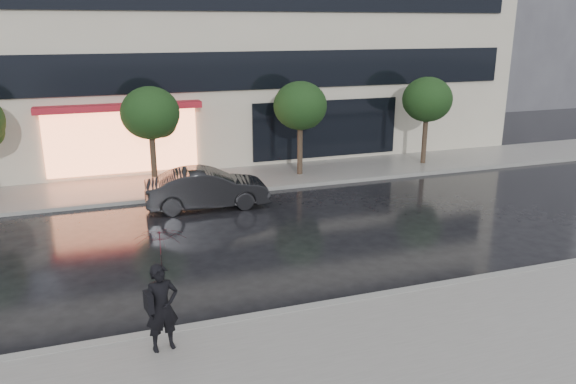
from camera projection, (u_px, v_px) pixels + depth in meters
name	position (u px, v px, depth m)	size (l,w,h in m)	color
ground	(327.00, 287.00, 13.76)	(120.00, 120.00, 0.00)	black
sidewalk_near	(393.00, 356.00, 10.80)	(60.00, 4.50, 0.12)	slate
sidewalk_far	(229.00, 180.00, 23.02)	(60.00, 3.50, 0.12)	slate
curb_near	(344.00, 303.00, 12.83)	(60.00, 0.25, 0.14)	gray
curb_far	(240.00, 191.00, 21.43)	(60.00, 0.25, 0.14)	gray
bg_building_right	(491.00, 1.00, 44.99)	(12.00, 12.00, 16.00)	#4C4C54
tree_mid_west	(152.00, 115.00, 21.07)	(2.20, 2.20, 3.99)	#33261C
tree_mid_east	(301.00, 107.00, 22.96)	(2.20, 2.20, 3.99)	#33261C
tree_far_east	(428.00, 101.00, 24.85)	(2.20, 2.20, 3.99)	#33261C
parked_car	(207.00, 188.00, 19.54)	(1.48, 4.24, 1.40)	black
pedestrian_with_umbrella	(161.00, 274.00, 10.51)	(1.09, 1.10, 2.45)	black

